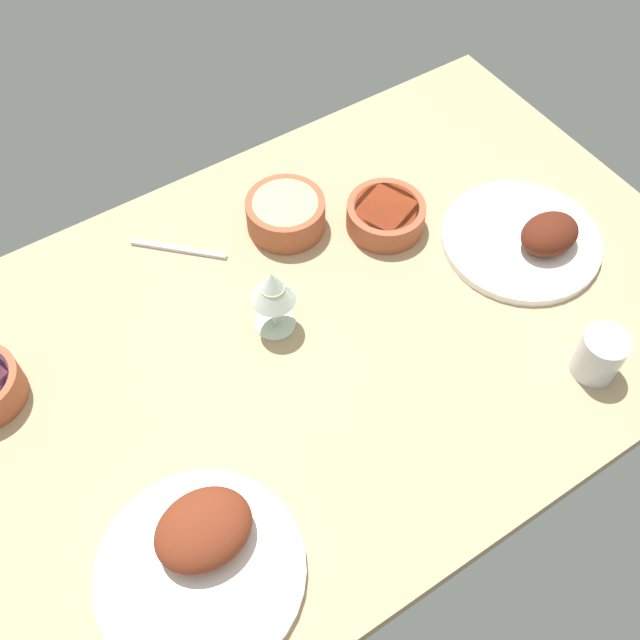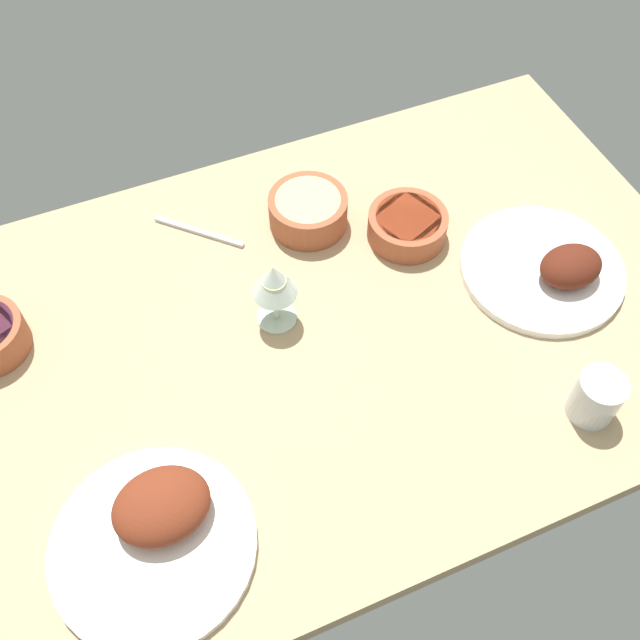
{
  "view_description": "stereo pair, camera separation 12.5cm",
  "coord_description": "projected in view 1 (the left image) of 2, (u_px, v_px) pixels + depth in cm",
  "views": [
    {
      "loc": [
        38.77,
        59.69,
        108.89
      ],
      "look_at": [
        0.0,
        0.0,
        6.0
      ],
      "focal_mm": 41.42,
      "sensor_mm": 36.0,
      "label": 1
    },
    {
      "loc": [
        27.73,
        65.55,
        108.89
      ],
      "look_at": [
        0.0,
        0.0,
        6.0
      ],
      "focal_mm": 41.42,
      "sensor_mm": 36.0,
      "label": 2
    }
  ],
  "objects": [
    {
      "name": "dining_table",
      "position": [
        320.0,
        333.0,
        1.28
      ],
      "size": [
        140.0,
        90.0,
        4.0
      ],
      "primitive_type": "cube",
      "color": "tan",
      "rests_on": "ground"
    },
    {
      "name": "plate_near_viewer",
      "position": [
        529.0,
        238.0,
        1.36
      ],
      "size": [
        29.41,
        29.41,
        7.46
      ],
      "color": "white",
      "rests_on": "dining_table"
    },
    {
      "name": "plate_center_main",
      "position": [
        202.0,
        553.0,
        1.02
      ],
      "size": [
        29.48,
        29.48,
        8.0
      ],
      "color": "white",
      "rests_on": "dining_table"
    },
    {
      "name": "bowl_sauce",
      "position": [
        386.0,
        215.0,
        1.38
      ],
      "size": [
        14.71,
        14.71,
        5.29
      ],
      "color": "#A35133",
      "rests_on": "dining_table"
    },
    {
      "name": "bowl_potatoes",
      "position": [
        286.0,
        213.0,
        1.37
      ],
      "size": [
        14.78,
        14.78,
        6.35
      ],
      "color": "#A35133",
      "rests_on": "dining_table"
    },
    {
      "name": "wine_glass",
      "position": [
        273.0,
        290.0,
        1.19
      ],
      "size": [
        7.6,
        7.6,
        14.0
      ],
      "color": "silver",
      "rests_on": "dining_table"
    },
    {
      "name": "water_tumbler",
      "position": [
        600.0,
        355.0,
        1.18
      ],
      "size": [
        7.49,
        7.49,
        8.73
      ],
      "primitive_type": "cylinder",
      "color": "silver",
      "rests_on": "dining_table"
    },
    {
      "name": "fork_loose",
      "position": [
        179.0,
        249.0,
        1.36
      ],
      "size": [
        13.74,
        13.48,
        0.8
      ],
      "primitive_type": "cube",
      "rotation": [
        0.0,
        0.0,
        2.37
      ],
      "color": "silver",
      "rests_on": "dining_table"
    }
  ]
}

